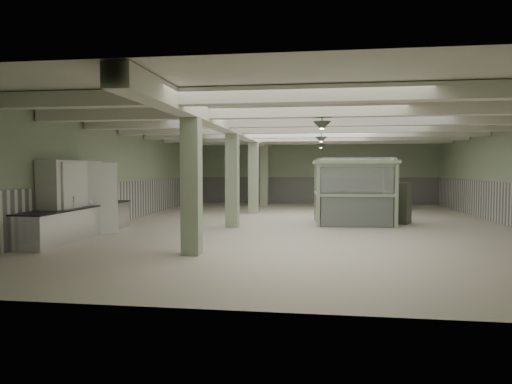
# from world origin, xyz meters

# --- Properties ---
(floor) EXTENTS (20.00, 20.00, 0.00)m
(floor) POSITION_xyz_m (0.00, 0.00, 0.00)
(floor) COLOR beige
(floor) RESTS_ON ground
(ceiling) EXTENTS (14.00, 20.00, 0.02)m
(ceiling) POSITION_xyz_m (0.00, 0.00, 3.60)
(ceiling) COLOR silver
(ceiling) RESTS_ON wall_back
(wall_back) EXTENTS (14.00, 0.02, 3.60)m
(wall_back) POSITION_xyz_m (0.00, 10.00, 1.80)
(wall_back) COLOR #9AAE8B
(wall_back) RESTS_ON floor
(wall_front) EXTENTS (14.00, 0.02, 3.60)m
(wall_front) POSITION_xyz_m (0.00, -10.00, 1.80)
(wall_front) COLOR #9AAE8B
(wall_front) RESTS_ON floor
(wall_left) EXTENTS (0.02, 20.00, 3.60)m
(wall_left) POSITION_xyz_m (-7.00, 0.00, 1.80)
(wall_left) COLOR #9AAE8B
(wall_left) RESTS_ON floor
(wainscot_left) EXTENTS (0.05, 19.90, 1.50)m
(wainscot_left) POSITION_xyz_m (-6.97, 0.00, 0.75)
(wainscot_left) COLOR silver
(wainscot_left) RESTS_ON floor
(wainscot_back) EXTENTS (13.90, 0.05, 1.50)m
(wainscot_back) POSITION_xyz_m (0.00, 9.97, 0.75)
(wainscot_back) COLOR silver
(wainscot_back) RESTS_ON floor
(girder) EXTENTS (0.45, 19.90, 0.40)m
(girder) POSITION_xyz_m (-2.50, 0.00, 3.38)
(girder) COLOR silver
(girder) RESTS_ON ceiling
(beam_a) EXTENTS (13.90, 0.35, 0.32)m
(beam_a) POSITION_xyz_m (0.00, -7.50, 3.42)
(beam_a) COLOR silver
(beam_a) RESTS_ON ceiling
(beam_b) EXTENTS (13.90, 0.35, 0.32)m
(beam_b) POSITION_xyz_m (0.00, -5.00, 3.42)
(beam_b) COLOR silver
(beam_b) RESTS_ON ceiling
(beam_c) EXTENTS (13.90, 0.35, 0.32)m
(beam_c) POSITION_xyz_m (0.00, -2.50, 3.42)
(beam_c) COLOR silver
(beam_c) RESTS_ON ceiling
(beam_d) EXTENTS (13.90, 0.35, 0.32)m
(beam_d) POSITION_xyz_m (0.00, 0.00, 3.42)
(beam_d) COLOR silver
(beam_d) RESTS_ON ceiling
(beam_e) EXTENTS (13.90, 0.35, 0.32)m
(beam_e) POSITION_xyz_m (0.00, 2.50, 3.42)
(beam_e) COLOR silver
(beam_e) RESTS_ON ceiling
(beam_f) EXTENTS (13.90, 0.35, 0.32)m
(beam_f) POSITION_xyz_m (0.00, 5.00, 3.42)
(beam_f) COLOR silver
(beam_f) RESTS_ON ceiling
(beam_g) EXTENTS (13.90, 0.35, 0.32)m
(beam_g) POSITION_xyz_m (0.00, 7.50, 3.42)
(beam_g) COLOR silver
(beam_g) RESTS_ON ceiling
(column_a) EXTENTS (0.42, 0.42, 3.60)m
(column_a) POSITION_xyz_m (-2.50, -6.00, 1.80)
(column_a) COLOR #96A887
(column_a) RESTS_ON floor
(column_b) EXTENTS (0.42, 0.42, 3.60)m
(column_b) POSITION_xyz_m (-2.50, -1.00, 1.80)
(column_b) COLOR #96A887
(column_b) RESTS_ON floor
(column_c) EXTENTS (0.42, 0.42, 3.60)m
(column_c) POSITION_xyz_m (-2.50, 4.00, 1.80)
(column_c) COLOR #96A887
(column_c) RESTS_ON floor
(column_d) EXTENTS (0.42, 0.42, 3.60)m
(column_d) POSITION_xyz_m (-2.50, 8.00, 1.80)
(column_d) COLOR #96A887
(column_d) RESTS_ON floor
(pendant_front) EXTENTS (0.44, 0.44, 0.22)m
(pendant_front) POSITION_xyz_m (0.50, -5.00, 3.05)
(pendant_front) COLOR #304030
(pendant_front) RESTS_ON ceiling
(pendant_mid) EXTENTS (0.44, 0.44, 0.22)m
(pendant_mid) POSITION_xyz_m (0.50, 0.50, 3.05)
(pendant_mid) COLOR #304030
(pendant_mid) RESTS_ON ceiling
(pendant_back) EXTENTS (0.44, 0.44, 0.22)m
(pendant_back) POSITION_xyz_m (0.50, 5.50, 3.05)
(pendant_back) COLOR #304030
(pendant_back) RESTS_ON ceiling
(prep_counter) EXTENTS (0.91, 5.20, 0.91)m
(prep_counter) POSITION_xyz_m (-6.54, -3.78, 0.46)
(prep_counter) COLOR silver
(prep_counter) RESTS_ON floor
(pitcher_near) EXTENTS (0.20, 0.22, 0.25)m
(pitcher_near) POSITION_xyz_m (-6.65, -2.32, 1.03)
(pitcher_near) COLOR silver
(pitcher_near) RESTS_ON prep_counter
(pitcher_far) EXTENTS (0.24, 0.27, 0.31)m
(pitcher_far) POSITION_xyz_m (-6.36, -3.53, 1.05)
(pitcher_far) COLOR silver
(pitcher_far) RESTS_ON prep_counter
(veg_colander) EXTENTS (0.47, 0.47, 0.21)m
(veg_colander) POSITION_xyz_m (-6.58, -3.67, 1.00)
(veg_colander) COLOR #3C3B40
(veg_colander) RESTS_ON prep_counter
(orange_bowl) EXTENTS (0.30, 0.30, 0.10)m
(orange_bowl) POSITION_xyz_m (-6.57, -2.94, 0.95)
(orange_bowl) COLOR #B2B2B7
(orange_bowl) RESTS_ON prep_counter
(walkin_cooler) EXTENTS (1.10, 2.49, 2.28)m
(walkin_cooler) POSITION_xyz_m (-6.62, -4.00, 1.14)
(walkin_cooler) COLOR white
(walkin_cooler) RESTS_ON floor
(guard_booth) EXTENTS (2.97, 2.55, 2.39)m
(guard_booth) POSITION_xyz_m (1.67, 0.58, 1.60)
(guard_booth) COLOR #96A987
(guard_booth) RESTS_ON floor
(filing_cabinet) EXTENTS (0.73, 0.83, 1.49)m
(filing_cabinet) POSITION_xyz_m (3.46, 0.86, 0.75)
(filing_cabinet) COLOR #4F5143
(filing_cabinet) RESTS_ON floor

